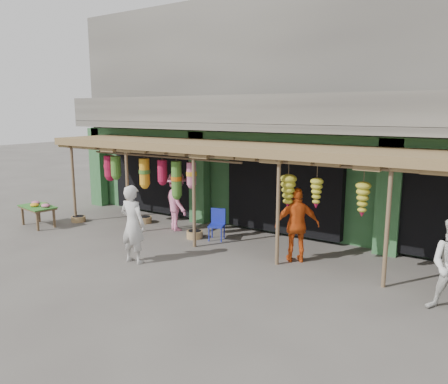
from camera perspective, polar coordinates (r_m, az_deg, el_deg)
The scene contains 11 objects.
ground at distance 11.41m, azimuth 2.82°, elevation -8.17°, with size 80.00×80.00×0.00m, color #514C47.
building at distance 15.20m, azimuth 12.48°, elevation 9.24°, with size 16.40×6.80×7.00m.
awning at distance 11.63m, azimuth 4.30°, elevation 5.23°, with size 14.00×2.70×2.79m.
flower_table at distance 15.17m, azimuth -23.09°, elevation -1.83°, with size 1.39×0.95×0.77m.
blue_chair at distance 12.58m, azimuth -0.88°, elevation -4.00°, with size 0.55×0.55×0.89m.
basket_left at distance 14.72m, azimuth -10.37°, elevation -3.58°, with size 0.49×0.49×0.20m, color olive.
basket_mid at distance 15.44m, azimuth -18.48°, elevation -3.35°, with size 0.47×0.47×0.18m, color #8B613E.
basket_right at distance 12.81m, azimuth -3.85°, elevation -5.55°, with size 0.47×0.47×0.22m, color #A57E4D.
person_front at distance 10.81m, azimuth -11.83°, elevation -4.14°, with size 0.70×0.46×1.92m, color beige.
person_vendor at distance 10.80m, azimuth 9.53°, elevation -4.29°, with size 1.08×0.45×1.84m, color #D24D13.
person_shopper at distance 13.52m, azimuth -6.21°, elevation -1.25°, with size 1.17×0.67×1.81m, color pink.
Camera 1 is at (5.49, -9.30, 3.68)m, focal length 35.00 mm.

